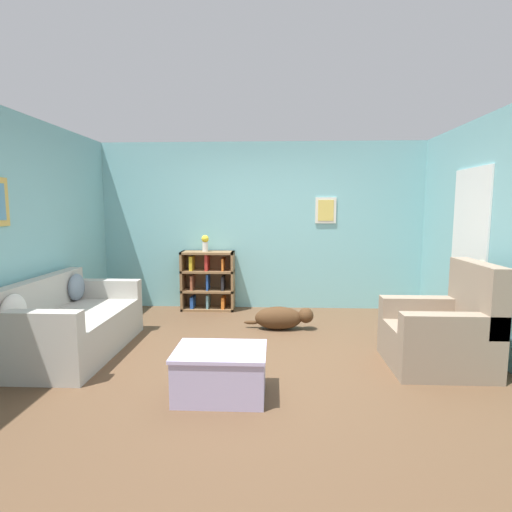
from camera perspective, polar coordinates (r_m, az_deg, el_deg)
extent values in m
plane|color=brown|center=(4.37, -0.25, -14.45)|extent=(14.00, 14.00, 0.00)
cube|color=#7AB7BC|center=(6.32, 0.76, 4.28)|extent=(5.60, 0.10, 2.60)
cube|color=silver|center=(6.30, 9.93, 6.44)|extent=(0.32, 0.02, 0.40)
cube|color=#DBBC56|center=(6.29, 9.95, 6.44)|extent=(0.24, 0.01, 0.32)
cube|color=#7AB7BC|center=(4.92, -31.48, 2.49)|extent=(0.10, 5.00, 2.60)
cube|color=#7AB7BC|center=(4.70, 32.57, 2.26)|extent=(0.10, 5.00, 2.60)
cube|color=white|center=(5.31, 28.05, -0.02)|extent=(0.02, 0.84, 2.05)
sphere|color=tan|center=(4.99, 29.51, -0.79)|extent=(0.05, 0.05, 0.05)
cube|color=#ADA89E|center=(4.89, -24.41, -9.99)|extent=(0.93, 1.72, 0.44)
cube|color=#ADA89E|center=(4.98, -28.63, -5.02)|extent=(0.16, 1.72, 0.38)
cube|color=#ADA89E|center=(4.15, -29.56, -8.41)|extent=(0.93, 0.16, 0.23)
cube|color=#ADA89E|center=(5.49, -20.91, -4.37)|extent=(0.93, 0.16, 0.23)
ellipsoid|color=beige|center=(4.42, -31.32, -6.85)|extent=(0.14, 0.34, 0.34)
ellipsoid|color=slate|center=(5.44, -24.26, -4.09)|extent=(0.14, 0.33, 0.33)
cube|color=olive|center=(6.35, -10.36, -3.47)|extent=(0.04, 0.32, 0.92)
cube|color=olive|center=(6.22, -3.30, -3.58)|extent=(0.04, 0.32, 0.92)
cube|color=olive|center=(6.42, -6.65, -3.28)|extent=(0.82, 0.02, 0.92)
cube|color=olive|center=(6.37, -6.81, -7.44)|extent=(0.82, 0.32, 0.04)
cube|color=olive|center=(6.30, -6.85, -4.90)|extent=(0.82, 0.32, 0.04)
cube|color=olive|center=(6.25, -6.89, -2.15)|extent=(0.82, 0.32, 0.04)
cube|color=olive|center=(6.21, -6.93, 0.48)|extent=(0.82, 0.32, 0.04)
cube|color=#234C9E|center=(6.38, -8.99, -6.56)|extent=(0.05, 0.24, 0.19)
cube|color=brown|center=(6.31, -9.04, -3.72)|extent=(0.04, 0.24, 0.22)
cube|color=gold|center=(6.26, -9.13, -0.99)|extent=(0.05, 0.24, 0.22)
cube|color=#60939E|center=(6.33, -6.83, -6.45)|extent=(0.03, 0.24, 0.23)
cube|color=#234C9E|center=(6.26, -6.84, -3.65)|extent=(0.03, 0.24, 0.25)
cube|color=#B22823|center=(6.22, -6.99, -0.87)|extent=(0.04, 0.24, 0.25)
cube|color=orange|center=(6.30, -4.66, -6.66)|extent=(0.05, 0.24, 0.19)
cube|color=black|center=(6.23, -4.71, -3.84)|extent=(0.04, 0.24, 0.21)
cube|color=orange|center=(6.18, -4.69, -1.17)|extent=(0.03, 0.24, 0.19)
cube|color=gray|center=(4.48, 24.25, -11.72)|extent=(0.93, 0.87, 0.42)
cube|color=gray|center=(4.50, 29.03, -4.90)|extent=(0.18, 0.87, 0.65)
cube|color=gray|center=(4.08, 26.26, -8.95)|extent=(0.93, 0.18, 0.22)
cube|color=gray|center=(4.70, 22.89, -6.74)|extent=(0.93, 0.18, 0.22)
cube|color=#ADA3CC|center=(3.53, -5.09, -16.26)|extent=(0.75, 0.53, 0.41)
cube|color=#BBB0DC|center=(3.46, -5.12, -13.38)|extent=(0.77, 0.56, 0.03)
ellipsoid|color=#472D19|center=(5.31, 3.22, -8.84)|extent=(0.62, 0.27, 0.30)
sphere|color=#472D19|center=(5.31, 7.14, -8.42)|extent=(0.20, 0.20, 0.20)
ellipsoid|color=#472D19|center=(5.37, -0.67, -9.47)|extent=(0.20, 0.05, 0.05)
cylinder|color=silver|center=(6.20, -7.26, 1.33)|extent=(0.09, 0.09, 0.15)
sphere|color=yellow|center=(6.19, -7.28, 2.46)|extent=(0.11, 0.11, 0.11)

